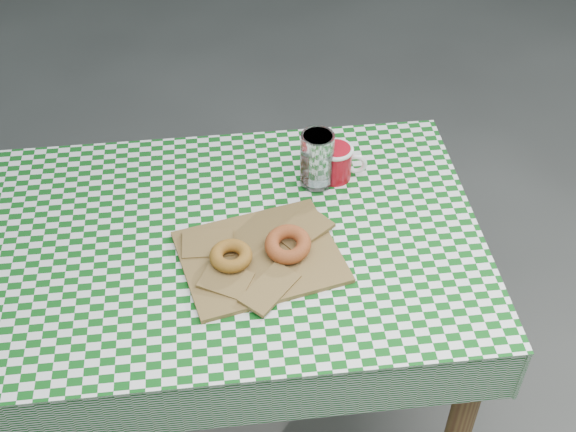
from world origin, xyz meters
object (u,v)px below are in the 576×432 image
(drinking_glass, at_px, (317,160))
(table, at_px, (236,343))
(paper_bag, at_px, (260,256))
(coffee_mug, at_px, (335,163))

(drinking_glass, bearing_deg, table, -149.30)
(table, height_order, paper_bag, paper_bag)
(coffee_mug, bearing_deg, drinking_glass, -147.78)
(table, distance_m, paper_bag, 0.40)
(table, bearing_deg, paper_bag, -46.40)
(paper_bag, xyz_separation_m, coffee_mug, (0.23, 0.23, 0.04))
(paper_bag, bearing_deg, drinking_glass, 50.27)
(paper_bag, distance_m, drinking_glass, 0.29)
(table, height_order, drinking_glass, drinking_glass)
(table, xyz_separation_m, coffee_mug, (0.29, 0.15, 0.43))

